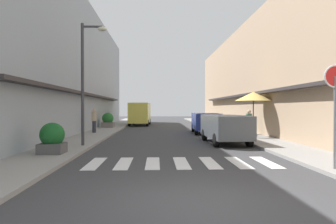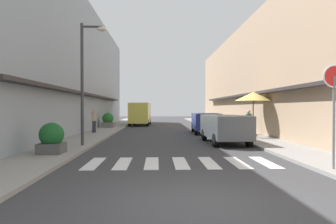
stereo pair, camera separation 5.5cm
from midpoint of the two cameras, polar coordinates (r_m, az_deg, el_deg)
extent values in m
plane|color=#38383A|center=(21.62, -0.10, -4.08)|extent=(87.56, 87.56, 0.00)
cube|color=gray|center=(21.98, -12.94, -3.87)|extent=(2.23, 55.72, 0.12)
cube|color=gray|center=(22.33, 12.54, -3.79)|extent=(2.23, 55.72, 0.12)
cube|color=#939EA8|center=(24.01, -21.13, 8.31)|extent=(5.00, 37.82, 10.00)
cube|color=#332D2D|center=(23.07, -14.62, 3.16)|extent=(0.50, 26.47, 0.16)
cube|color=tan|center=(24.48, 20.23, 6.37)|extent=(5.00, 37.82, 8.48)
cube|color=#332D2D|center=(23.47, 13.99, 3.12)|extent=(0.50, 26.47, 0.16)
cube|color=silver|center=(10.18, -14.01, -9.56)|extent=(0.45, 2.20, 0.01)
cube|color=silver|center=(10.04, -8.62, -9.70)|extent=(0.45, 2.20, 0.01)
cube|color=silver|center=(9.98, -3.11, -9.75)|extent=(0.45, 2.20, 0.01)
cube|color=silver|center=(10.01, 2.42, -9.72)|extent=(0.45, 2.20, 0.01)
cube|color=silver|center=(10.13, 7.86, -9.60)|extent=(0.45, 2.20, 0.01)
cube|color=silver|center=(10.33, 13.13, -9.41)|extent=(0.45, 2.20, 0.01)
cube|color=silver|center=(10.62, 18.14, -9.15)|extent=(0.45, 2.20, 0.01)
cube|color=#4C5156|center=(15.63, 10.77, -2.70)|extent=(1.89, 4.34, 1.13)
cube|color=black|center=(15.41, 10.96, -1.62)|extent=(1.55, 2.45, 0.56)
cylinder|color=black|center=(16.87, 6.91, -4.37)|extent=(0.24, 0.65, 0.64)
cylinder|color=black|center=(17.24, 12.12, -4.27)|extent=(0.24, 0.65, 0.64)
cylinder|color=black|center=(14.12, 9.12, -5.37)|extent=(0.24, 0.65, 0.64)
cylinder|color=black|center=(14.56, 15.25, -5.20)|extent=(0.24, 0.65, 0.64)
cube|color=navy|center=(21.54, 7.16, -1.75)|extent=(1.93, 4.08, 1.13)
cube|color=black|center=(21.34, 7.25, -0.95)|extent=(1.57, 2.31, 0.56)
cylinder|color=black|center=(22.81, 4.78, -3.03)|extent=(0.25, 0.65, 0.64)
cylinder|color=black|center=(22.99, 8.74, -3.00)|extent=(0.25, 0.65, 0.64)
cylinder|color=black|center=(20.18, 5.36, -3.52)|extent=(0.25, 0.65, 0.64)
cylinder|color=black|center=(20.38, 9.83, -3.49)|extent=(0.25, 0.65, 0.64)
cube|color=#D8CC4C|center=(31.49, -5.43, -0.13)|extent=(2.12, 5.46, 2.03)
cube|color=black|center=(31.21, -5.46, 1.24)|extent=(1.73, 3.07, 0.56)
cylinder|color=black|center=(33.38, -6.69, -1.83)|extent=(0.24, 0.65, 0.64)
cylinder|color=black|center=(33.23, -3.62, -1.84)|extent=(0.24, 0.65, 0.64)
cylinder|color=black|center=(29.84, -7.44, -2.14)|extent=(0.24, 0.65, 0.64)
cylinder|color=black|center=(29.68, -4.01, -2.15)|extent=(0.24, 0.65, 0.64)
cylinder|color=slate|center=(9.54, 29.24, -1.79)|extent=(0.07, 0.07, 2.60)
cylinder|color=red|center=(9.57, 29.29, 6.00)|extent=(0.64, 0.03, 0.64)
torus|color=white|center=(9.57, 29.29, 6.00)|extent=(0.65, 0.05, 0.65)
cylinder|color=#38383D|center=(14.16, -16.19, 5.11)|extent=(0.14, 0.14, 5.58)
cylinder|color=#38383D|center=(14.50, -14.44, 15.60)|extent=(0.90, 0.10, 0.10)
ellipsoid|color=beige|center=(14.39, -12.63, 15.31)|extent=(0.44, 0.28, 0.20)
cylinder|color=#262626|center=(18.95, 15.97, -4.34)|extent=(0.48, 0.48, 0.06)
cylinder|color=#4C3823|center=(18.88, 15.99, -0.77)|extent=(0.06, 0.06, 2.42)
cone|color=#D8B259|center=(18.89, 16.00, 2.90)|extent=(2.26, 2.26, 0.55)
cube|color=#4C4C4C|center=(12.07, -21.46, -6.49)|extent=(0.89, 0.89, 0.39)
sphere|color=#195623|center=(12.02, -21.47, -4.07)|extent=(0.91, 0.91, 0.91)
cube|color=#4C4C4C|center=(20.16, 14.43, -3.55)|extent=(0.90, 0.90, 0.40)
sphere|color=#195623|center=(20.13, 14.43, -2.24)|extent=(0.75, 0.75, 0.75)
cube|color=slate|center=(26.91, -11.54, -2.42)|extent=(1.07, 1.07, 0.44)
sphere|color=#236628|center=(26.89, -11.54, -1.20)|extent=(1.00, 1.00, 1.00)
cylinder|color=#282B33|center=(21.29, -14.07, -2.77)|extent=(0.26, 0.26, 0.81)
cylinder|color=tan|center=(21.26, -14.07, -0.82)|extent=(0.34, 0.34, 0.64)
sphere|color=tan|center=(21.25, -14.08, 0.33)|extent=(0.22, 0.22, 0.22)
cylinder|color=#282B33|center=(17.74, 15.20, -3.53)|extent=(0.26, 0.26, 0.78)
cylinder|color=#4C7259|center=(17.70, 15.21, -1.28)|extent=(0.34, 0.34, 0.61)
sphere|color=tan|center=(17.69, 15.21, 0.05)|extent=(0.21, 0.21, 0.21)
camera|label=1|loc=(0.03, -90.07, 0.00)|focal=31.74mm
camera|label=2|loc=(0.03, 89.93, 0.00)|focal=31.74mm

